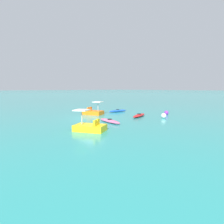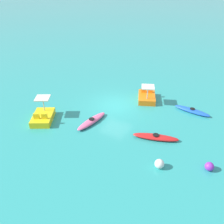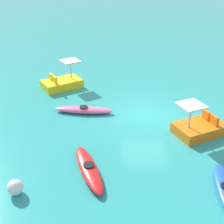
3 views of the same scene
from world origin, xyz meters
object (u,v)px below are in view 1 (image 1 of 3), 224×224
at_px(pedal_boat_orange, 93,112).
at_px(buoy_white, 164,116).
at_px(kayak_red, 139,115).
at_px(kayak_pink, 110,121).
at_px(kayak_blue, 118,111).
at_px(buoy_purple, 166,113).
at_px(pedal_boat_yellow, 90,127).

xyz_separation_m(pedal_boat_orange, buoy_white, (-4.10, 7.73, -0.05)).
relative_size(kayak_red, kayak_pink, 1.02).
bearing_deg(kayak_blue, kayak_pink, 40.94).
relative_size(kayak_red, buoy_purple, 6.06).
relative_size(kayak_blue, buoy_purple, 5.66).
height_order(kayak_blue, buoy_purple, buoy_purple).
distance_m(pedal_boat_yellow, buoy_white, 9.89).
bearing_deg(kayak_pink, pedal_boat_orange, -111.24).
bearing_deg(pedal_boat_yellow, pedal_boat_orange, -128.18).
bearing_deg(kayak_blue, buoy_purple, 112.12).
height_order(kayak_red, buoy_white, buoy_white).
distance_m(kayak_pink, pedal_boat_yellow, 3.92).
distance_m(kayak_pink, kayak_blue, 8.48).
xyz_separation_m(pedal_boat_yellow, buoy_purple, (-12.52, -0.92, -0.07)).
height_order(kayak_blue, pedal_boat_yellow, pedal_boat_yellow).
distance_m(pedal_boat_orange, pedal_boat_yellow, 9.34).
bearing_deg(kayak_pink, kayak_red, -173.94).
distance_m(kayak_red, buoy_purple, 4.06).
bearing_deg(buoy_white, buoy_purple, -153.73).
bearing_deg(buoy_white, kayak_blue, -90.66).
relative_size(kayak_red, pedal_boat_yellow, 1.16).
distance_m(kayak_blue, pedal_boat_orange, 4.20).
xyz_separation_m(pedal_boat_yellow, buoy_white, (-9.88, 0.39, -0.05)).
relative_size(kayak_red, buoy_white, 5.63).
relative_size(kayak_red, kayak_blue, 1.07).
xyz_separation_m(kayak_blue, pedal_boat_orange, (4.19, -0.15, 0.17)).
relative_size(kayak_blue, pedal_boat_yellow, 1.08).
bearing_deg(kayak_red, buoy_purple, 161.85).
distance_m(kayak_red, pedal_boat_orange, 5.92).
bearing_deg(kayak_pink, buoy_purple, 175.39).
bearing_deg(pedal_boat_yellow, buoy_purple, -175.82).
height_order(pedal_boat_orange, buoy_purple, pedal_boat_orange).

